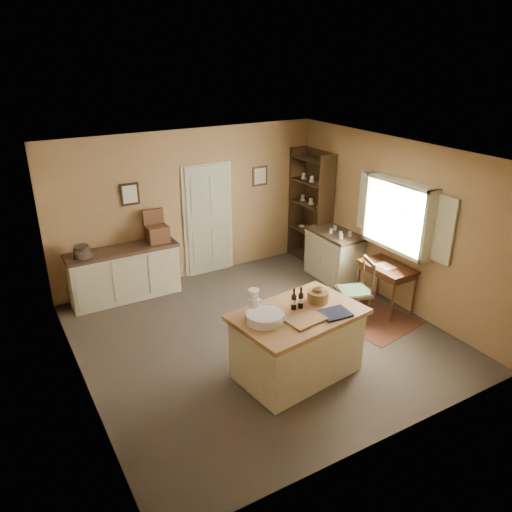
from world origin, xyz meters
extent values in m
plane|color=#50463D|center=(0.00, 0.00, 0.00)|extent=(5.00, 5.00, 0.00)
cube|color=olive|center=(0.00, 2.50, 1.35)|extent=(5.00, 0.10, 2.70)
cube|color=olive|center=(0.00, -2.50, 1.35)|extent=(5.00, 0.10, 2.70)
cube|color=olive|center=(-2.50, 0.00, 1.35)|extent=(0.10, 5.00, 2.70)
cube|color=olive|center=(2.50, 0.00, 1.35)|extent=(0.10, 5.00, 2.70)
plane|color=silver|center=(0.00, 0.00, 2.70)|extent=(5.00, 5.00, 0.00)
cube|color=#A5A58C|center=(0.35, 2.47, 1.05)|extent=(0.97, 0.06, 2.11)
cube|color=black|center=(-1.05, 2.48, 1.72)|extent=(0.32, 0.02, 0.38)
cube|color=beige|center=(-1.05, 2.47, 1.72)|extent=(0.24, 0.01, 0.30)
cube|color=black|center=(1.45, 2.48, 1.72)|extent=(0.32, 0.02, 0.38)
cube|color=beige|center=(1.45, 2.47, 1.72)|extent=(0.24, 0.01, 0.30)
cube|color=beige|center=(2.38, -0.20, 1.02)|extent=(0.25, 1.32, 0.06)
cube|color=beige|center=(2.38, -0.20, 2.08)|extent=(0.25, 1.32, 0.06)
cube|color=white|center=(2.50, -0.20, 1.55)|extent=(0.01, 1.20, 1.00)
cube|color=beige|center=(2.46, -1.02, 1.55)|extent=(0.04, 0.35, 1.00)
cube|color=beige|center=(2.46, 0.62, 1.55)|extent=(0.04, 0.35, 1.00)
cube|color=beige|center=(-0.04, -1.02, 0.42)|extent=(1.61, 1.13, 0.85)
cube|color=#95623E|center=(-0.04, -1.02, 0.88)|extent=(1.74, 1.25, 0.06)
cylinder|color=white|center=(-0.52, -0.99, 0.96)|extent=(0.47, 0.47, 0.11)
cube|color=#95623E|center=(-0.08, -1.23, 0.92)|extent=(0.51, 0.39, 0.03)
cube|color=black|center=(0.33, -1.28, 0.92)|extent=(0.40, 0.33, 0.02)
cylinder|color=olive|center=(0.35, -0.89, 0.98)|extent=(0.28, 0.28, 0.14)
cylinder|color=black|center=(-0.04, -0.92, 1.05)|extent=(0.07, 0.07, 0.29)
cylinder|color=black|center=(0.05, -0.93, 1.05)|extent=(0.07, 0.07, 0.29)
cube|color=beige|center=(-1.35, 2.20, 0.42)|extent=(1.79, 0.49, 0.85)
cube|color=#332319|center=(-1.35, 2.20, 0.88)|extent=(1.83, 0.52, 0.05)
cube|color=#4F2D1B|center=(-0.72, 2.20, 1.04)|extent=(0.36, 0.27, 0.28)
cylinder|color=#59544F|center=(-1.98, 2.20, 0.99)|extent=(0.30, 0.30, 0.18)
cube|color=#51271B|center=(1.75, -0.27, 0.00)|extent=(1.35, 1.76, 0.01)
cube|color=black|center=(2.20, -0.27, 0.75)|extent=(0.54, 0.88, 0.03)
cube|color=black|center=(2.20, -0.27, 0.68)|extent=(0.48, 0.82, 0.10)
cube|color=silver|center=(2.15, -0.27, 0.77)|extent=(0.22, 0.30, 0.01)
cylinder|color=black|center=(2.30, -0.03, 0.79)|extent=(0.05, 0.05, 0.05)
cylinder|color=black|center=(1.97, -0.67, 0.36)|extent=(0.04, 0.04, 0.72)
cylinder|color=black|center=(2.43, -0.67, 0.36)|extent=(0.04, 0.04, 0.72)
cylinder|color=black|center=(1.97, 0.13, 0.36)|extent=(0.04, 0.04, 0.72)
cylinder|color=black|center=(2.43, 0.13, 0.36)|extent=(0.04, 0.04, 0.72)
cube|color=beige|center=(2.20, 1.07, 0.42)|extent=(0.57, 1.04, 0.85)
cube|color=#332319|center=(2.20, 1.07, 0.88)|extent=(0.60, 1.08, 0.05)
cylinder|color=silver|center=(2.17, 0.92, 0.95)|extent=(0.25, 0.25, 0.09)
cube|color=#301F12|center=(2.31, 1.53, 1.10)|extent=(0.37, 0.04, 2.19)
cube|color=#301F12|center=(2.31, 2.47, 1.10)|extent=(0.37, 0.04, 2.19)
cube|color=#301F12|center=(2.49, 2.00, 1.10)|extent=(0.02, 0.99, 2.19)
cube|color=#301F12|center=(2.31, 2.00, 0.05)|extent=(0.37, 0.95, 0.03)
cube|color=#301F12|center=(2.31, 2.00, 0.60)|extent=(0.37, 0.95, 0.03)
cube|color=#301F12|center=(2.31, 2.00, 1.15)|extent=(0.37, 0.95, 0.03)
cube|color=#301F12|center=(2.31, 2.00, 1.59)|extent=(0.37, 0.95, 0.03)
cube|color=#301F12|center=(2.31, 2.00, 2.03)|extent=(0.37, 0.95, 0.03)
cylinder|color=white|center=(2.31, 2.00, 1.21)|extent=(0.12, 0.12, 0.11)
camera|label=1|loc=(-3.23, -5.49, 4.00)|focal=35.00mm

